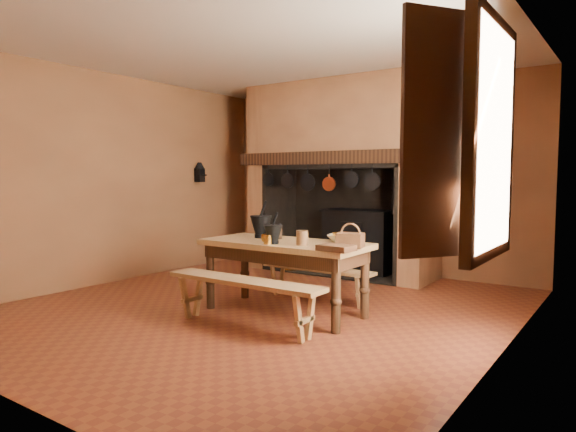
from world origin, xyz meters
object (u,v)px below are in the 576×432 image
object	(u,v)px
iron_range	(360,240)
work_table	(285,253)
mixing_bowl	(342,238)
coffee_grinder	(275,233)
wicker_basket	(350,239)
bench_front	(244,292)

from	to	relation	value
iron_range	work_table	world-z (taller)	iron_range
work_table	mixing_bowl	world-z (taller)	mixing_bowl
iron_range	coffee_grinder	xyz separation A→B (m)	(0.19, -2.38, 0.34)
wicker_basket	bench_front	bearing A→B (deg)	-153.08
wicker_basket	work_table	bearing A→B (deg)	165.63
iron_range	coffee_grinder	bearing A→B (deg)	-85.42
coffee_grinder	wicker_basket	distance (m)	0.98
mixing_bowl	wicker_basket	bearing A→B (deg)	-51.11
bench_front	wicker_basket	size ratio (longest dim) A/B	6.05
work_table	mixing_bowl	bearing A→B (deg)	30.03
iron_range	bench_front	size ratio (longest dim) A/B	0.95
work_table	bench_front	bearing A→B (deg)	-90.00
coffee_grinder	mixing_bowl	bearing A→B (deg)	31.33
bench_front	mixing_bowl	size ratio (longest dim) A/B	5.45
work_table	bench_front	size ratio (longest dim) A/B	1.04
work_table	bench_front	distance (m)	0.72
iron_range	wicker_basket	size ratio (longest dim) A/B	5.78
wicker_basket	mixing_bowl	bearing A→B (deg)	116.10
work_table	wicker_basket	world-z (taller)	wicker_basket
bench_front	coffee_grinder	size ratio (longest dim) A/B	9.58
mixing_bowl	wicker_basket	distance (m)	0.41
coffee_grinder	wicker_basket	xyz separation A→B (m)	(0.98, -0.12, 0.01)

